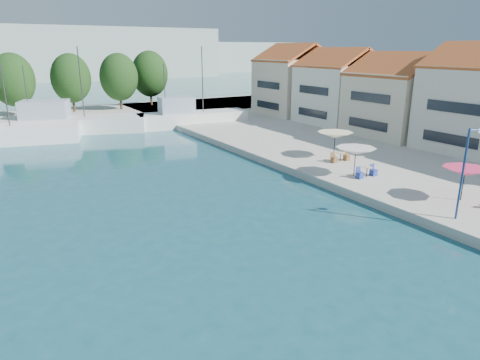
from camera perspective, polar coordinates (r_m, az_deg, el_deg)
quay_right at (r=46.31m, az=21.11°, el=4.48°), size 32.00×92.00×0.60m
quay_far at (r=65.54m, az=-25.67°, el=7.37°), size 90.00×16.00×0.60m
hill_east at (r=185.67m, az=-14.66°, el=15.52°), size 140.00×40.00×12.00m
building_04 at (r=49.01m, az=20.41°, el=10.80°), size 9.00×8.80×9.20m
building_05 at (r=55.06m, az=13.05°, el=12.26°), size 8.40×8.80×9.70m
building_06 at (r=61.84m, az=7.17°, el=13.27°), size 9.00×8.80×10.20m
trawler_03 at (r=54.83m, az=-22.19°, el=7.00°), size 17.71×10.05×10.20m
trawler_04 at (r=55.26m, az=-6.65°, el=8.22°), size 14.24×5.56×10.20m
tree_05 at (r=66.61m, az=-28.06°, el=11.71°), size 5.72×5.72×8.46m
tree_06 at (r=68.16m, az=-21.63°, el=12.50°), size 5.62×5.62×8.32m
tree_07 at (r=68.41m, az=-15.85°, el=13.06°), size 5.64×5.64×8.34m
tree_08 at (r=72.74m, az=-11.94°, el=13.67°), size 5.84×5.84×8.64m
umbrella_pink at (r=29.13m, az=27.80°, el=0.98°), size 2.66×2.66×2.07m
umbrella_white at (r=32.06m, az=15.17°, el=3.76°), size 2.94×2.94×2.09m
umbrella_cream at (r=37.23m, az=12.57°, el=5.90°), size 3.06×3.06×2.19m
cafe_table_02 at (r=32.28m, az=16.54°, el=0.88°), size 1.82×0.70×0.76m
cafe_table_03 at (r=36.21m, az=13.24°, el=2.86°), size 1.82×0.70×0.76m
street_lamp at (r=25.58m, az=28.36°, el=2.76°), size 1.01×0.47×5.03m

